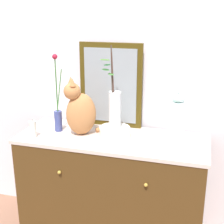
% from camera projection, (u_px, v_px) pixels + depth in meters
% --- Properties ---
extents(wall_back, '(4.40, 0.08, 2.60)m').
position_uv_depth(wall_back, '(124.00, 59.00, 2.33)').
color(wall_back, silver).
rests_on(wall_back, ground_plane).
extents(sideboard, '(1.29, 0.51, 0.81)m').
position_uv_depth(sideboard, '(112.00, 189.00, 2.31)').
color(sideboard, '#492F13').
rests_on(sideboard, ground_plane).
extents(mirror_leaning, '(0.46, 0.03, 0.61)m').
position_uv_depth(mirror_leaning, '(111.00, 86.00, 2.31)').
color(mirror_leaning, '#44340C').
rests_on(mirror_leaning, sideboard).
extents(cat_sitting, '(0.37, 0.29, 0.40)m').
position_uv_depth(cat_sitting, '(80.00, 111.00, 2.19)').
color(cat_sitting, '#B97844').
rests_on(cat_sitting, sideboard).
extents(vase_slim_green, '(0.07, 0.05, 0.55)m').
position_uv_depth(vase_slim_green, '(58.00, 113.00, 2.26)').
color(vase_slim_green, '#394482').
rests_on(vase_slim_green, sideboard).
extents(bowl_porcelain, '(0.21, 0.21, 0.07)m').
position_uv_depth(bowl_porcelain, '(115.00, 132.00, 2.18)').
color(bowl_porcelain, silver).
rests_on(bowl_porcelain, sideboard).
extents(vase_glass_clear, '(0.13, 0.11, 0.54)m').
position_uv_depth(vase_glass_clear, '(115.00, 107.00, 2.13)').
color(vase_glass_clear, silver).
rests_on(vase_glass_clear, bowl_porcelain).
extents(jar_lidded_porcelain, '(0.09, 0.09, 0.36)m').
position_uv_depth(jar_lidded_porcelain, '(177.00, 121.00, 2.00)').
color(jar_lidded_porcelain, white).
rests_on(jar_lidded_porcelain, sideboard).
extents(candle_pillar, '(0.05, 0.05, 0.13)m').
position_uv_depth(candle_pillar, '(33.00, 129.00, 2.17)').
color(candle_pillar, silver).
rests_on(candle_pillar, sideboard).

